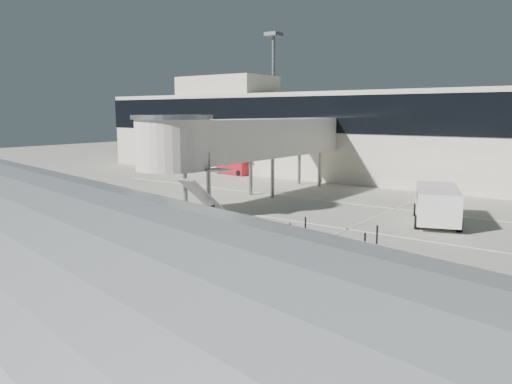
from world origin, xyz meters
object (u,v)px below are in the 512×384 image
(suitcase_cart, at_px, (333,248))
(ground_worker, at_px, (95,264))
(box_cart_near, at_px, (174,245))
(minivan, at_px, (437,202))
(belt_loader, at_px, (235,167))
(box_cart_far, at_px, (107,222))
(aircraft, at_px, (99,347))
(baggage_tug, at_px, (224,226))

(suitcase_cart, distance_m, ground_worker, 9.39)
(suitcase_cart, xyz_separation_m, box_cart_near, (-5.91, -3.32, -0.06))
(minivan, relative_size, belt_loader, 1.38)
(box_cart_far, height_order, minivan, minivan)
(suitcase_cart, xyz_separation_m, box_cart_far, (-11.66, -2.44, -0.00))
(ground_worker, bearing_deg, minivan, 61.47)
(box_cart_far, bearing_deg, belt_loader, 136.65)
(box_cart_near, height_order, box_cart_far, box_cart_far)
(suitcase_cart, distance_m, box_cart_near, 6.78)
(minivan, relative_size, aircraft, 0.27)
(baggage_tug, xyz_separation_m, suitcase_cart, (6.50, -0.74, 0.05))
(aircraft, bearing_deg, belt_loader, 137.60)
(minivan, bearing_deg, ground_worker, -129.70)
(baggage_tug, bearing_deg, aircraft, -74.61)
(ground_worker, distance_m, belt_loader, 32.98)
(baggage_tug, distance_m, suitcase_cart, 6.54)
(baggage_tug, height_order, minivan, minivan)
(box_cart_near, distance_m, minivan, 15.28)
(suitcase_cart, bearing_deg, belt_loader, 131.16)
(suitcase_cart, relative_size, box_cart_near, 1.21)
(suitcase_cart, relative_size, box_cart_far, 1.08)
(baggage_tug, relative_size, minivan, 0.44)
(box_cart_near, distance_m, aircraft, 14.90)
(belt_loader, bearing_deg, suitcase_cart, -35.45)
(aircraft, bearing_deg, box_cart_near, 143.15)
(box_cart_far, bearing_deg, box_cart_near, 14.11)
(baggage_tug, bearing_deg, suitcase_cart, -25.88)
(minivan, distance_m, aircraft, 24.67)
(box_cart_far, height_order, ground_worker, ground_worker)
(box_cart_near, bearing_deg, belt_loader, 135.95)
(baggage_tug, height_order, box_cart_near, baggage_tug)
(suitcase_cart, xyz_separation_m, aircraft, (3.91, -14.24, 2.47))
(ground_worker, height_order, minivan, minivan)
(suitcase_cart, relative_size, ground_worker, 2.48)
(baggage_tug, distance_m, minivan, 12.21)
(minivan, xyz_separation_m, belt_loader, (-23.12, 10.61, -0.48))
(box_cart_near, bearing_deg, minivan, 74.75)
(suitcase_cart, height_order, ground_worker, ground_worker)
(aircraft, bearing_deg, minivan, 107.59)
(suitcase_cart, relative_size, belt_loader, 1.00)
(box_cart_far, bearing_deg, aircraft, -14.35)
(box_cart_far, bearing_deg, ground_worker, -17.11)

